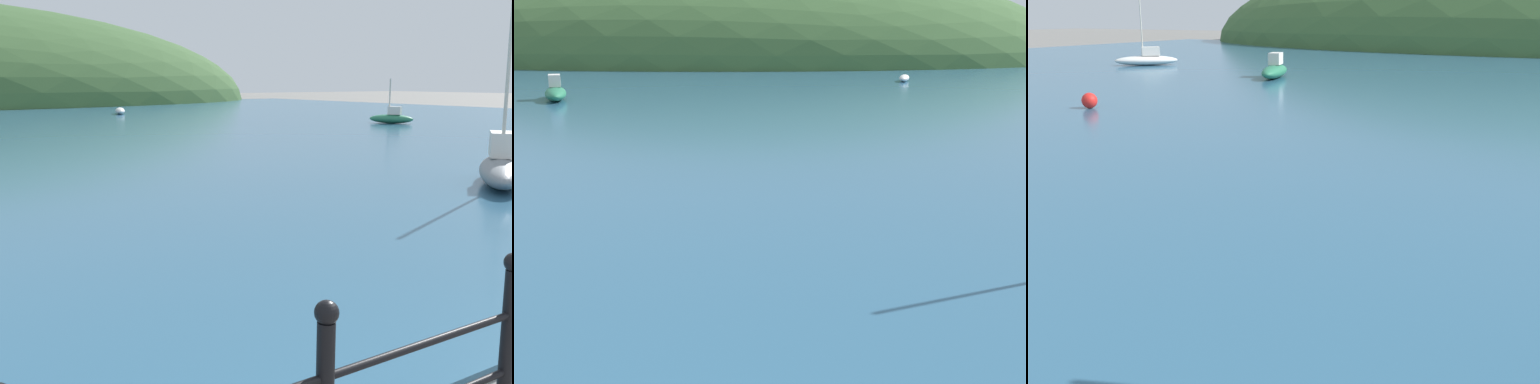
{
  "view_description": "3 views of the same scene",
  "coord_description": "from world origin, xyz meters",
  "views": [
    {
      "loc": [
        -3.21,
        -0.54,
        2.21
      ],
      "look_at": [
        0.78,
        5.62,
        0.85
      ],
      "focal_mm": 42.0,
      "sensor_mm": 36.0,
      "label": 1
    },
    {
      "loc": [
        1.39,
        -1.11,
        3.18
      ],
      "look_at": [
        1.57,
        7.39,
        0.89
      ],
      "focal_mm": 42.0,
      "sensor_mm": 36.0,
      "label": 2
    },
    {
      "loc": [
        6.25,
        2.14,
        2.98
      ],
      "look_at": [
        3.37,
        7.38,
        1.2
      ],
      "focal_mm": 42.0,
      "sensor_mm": 36.0,
      "label": 3
    }
  ],
  "objects": [
    {
      "name": "water",
      "position": [
        0.0,
        32.0,
        0.05
      ],
      "size": [
        80.0,
        60.0,
        0.1
      ],
      "primitive_type": "cube",
      "color": "#2D5B7A",
      "rests_on": "ground"
    },
    {
      "name": "boat_twin_mast",
      "position": [
        -18.18,
        29.73,
        0.46
      ],
      "size": [
        3.43,
        3.46,
        4.55
      ],
      "color": "silver",
      "rests_on": "water"
    },
    {
      "name": "mooring_buoy",
      "position": [
        -8.41,
        15.87,
        0.35
      ],
      "size": [
        0.49,
        0.49,
        0.49
      ],
      "primitive_type": "sphere",
      "color": "red",
      "rests_on": "water"
    },
    {
      "name": "boat_nearest_quay",
      "position": [
        -7.97,
        27.03,
        0.47
      ],
      "size": [
        1.98,
        3.7,
        1.15
      ],
      "color": "#287551",
      "rests_on": "water"
    }
  ]
}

